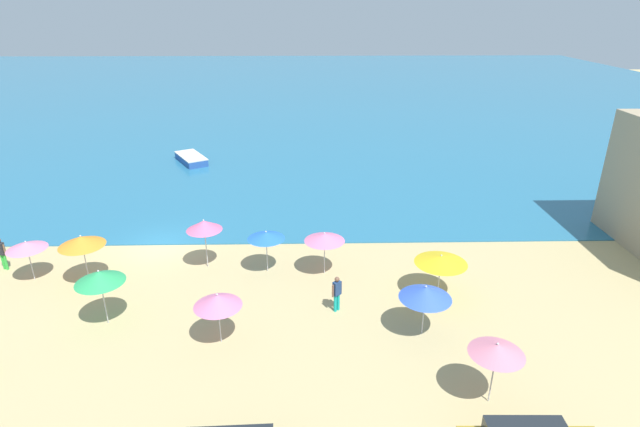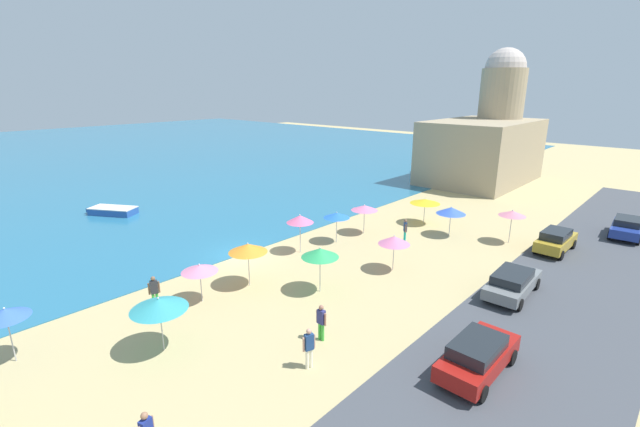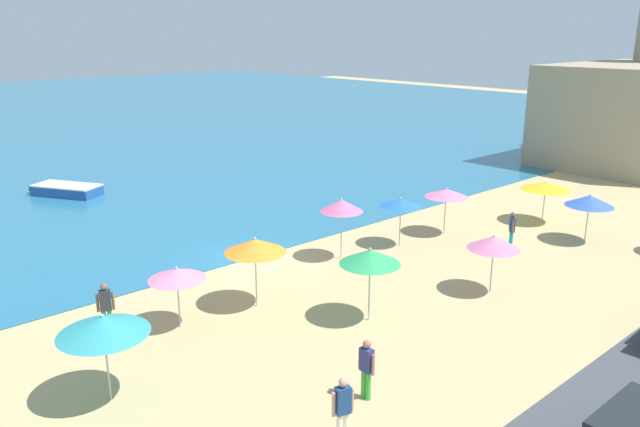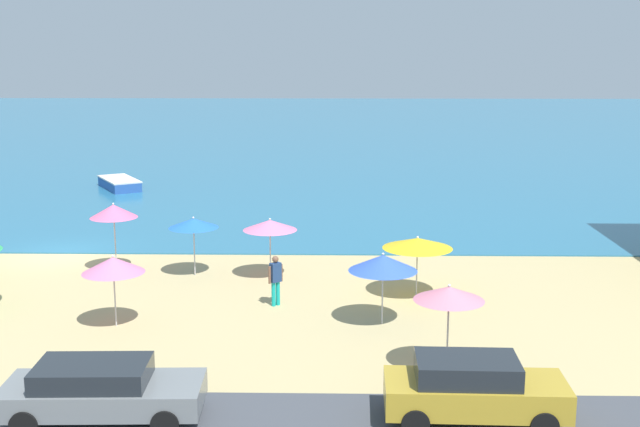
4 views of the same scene
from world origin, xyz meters
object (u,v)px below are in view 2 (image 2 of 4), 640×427
beach_umbrella_1 (320,253)px  beach_umbrella_8 (5,313)px  beach_umbrella_0 (364,208)px  beach_umbrella_4 (337,215)px  beach_umbrella_9 (451,211)px  harbor_fortress (487,139)px  beach_umbrella_2 (512,213)px  bather_0 (154,291)px  beach_umbrella_7 (159,304)px  bather_2 (309,346)px  parked_car_0 (478,355)px  beach_umbrella_10 (200,268)px  parked_car_2 (556,240)px  bather_1 (405,229)px  beach_umbrella_3 (425,201)px  skiff_nearshore (112,211)px  bather_3 (321,321)px  parked_car_4 (627,227)px  beach_umbrella_11 (248,248)px  beach_umbrella_5 (300,219)px  beach_umbrella_12 (394,240)px  parked_car_3 (513,282)px

beach_umbrella_1 → beach_umbrella_8: size_ratio=1.06×
beach_umbrella_0 → beach_umbrella_1: bearing=-156.7°
beach_umbrella_4 → beach_umbrella_9: bearing=-38.3°
beach_umbrella_4 → harbor_fortress: harbor_fortress is taller
beach_umbrella_4 → beach_umbrella_2: bearing=-48.1°
bather_0 → beach_umbrella_9: bearing=-16.1°
beach_umbrella_7 → beach_umbrella_8: bearing=139.9°
bather_2 → parked_car_0: bather_2 is taller
beach_umbrella_2 → parked_car_0: size_ratio=0.58×
beach_umbrella_10 → harbor_fortress: 40.87m
parked_car_2 → bather_1: bearing=120.9°
beach_umbrella_3 → beach_umbrella_7: size_ratio=0.98×
beach_umbrella_2 → skiff_nearshore: size_ratio=0.56×
beach_umbrella_1 → bather_3: size_ratio=1.52×
beach_umbrella_3 → parked_car_4: 14.81m
beach_umbrella_3 → bather_1: bearing=-166.5°
beach_umbrella_11 → bather_2: bearing=-112.0°
bather_1 → parked_car_2: bather_1 is taller
beach_umbrella_3 → bather_0: size_ratio=1.37×
beach_umbrella_0 → beach_umbrella_10: bearing=-178.9°
beach_umbrella_11 → bather_2: beach_umbrella_11 is taller
beach_umbrella_8 → parked_car_2: size_ratio=0.59×
bather_2 → beach_umbrella_11: bearing=68.0°
beach_umbrella_10 → skiff_nearshore: bearing=79.7°
beach_umbrella_2 → bather_2: bearing=178.0°
beach_umbrella_5 → bather_1: size_ratio=1.57×
beach_umbrella_2 → parked_car_2: beach_umbrella_2 is taller
bather_0 → harbor_fortress: size_ratio=0.12×
beach_umbrella_12 → harbor_fortress: size_ratio=0.15×
beach_umbrella_3 → bather_1: size_ratio=1.42×
beach_umbrella_2 → harbor_fortress: 23.25m
beach_umbrella_0 → bather_2: (-14.84, -8.34, -1.04)m
beach_umbrella_8 → bather_3: bearing=-40.6°
beach_umbrella_0 → parked_car_3: (-2.95, -12.15, -1.25)m
harbor_fortress → parked_car_0: bearing=-158.1°
beach_umbrella_2 → beach_umbrella_11: (-17.19, 8.42, 0.07)m
beach_umbrella_7 → beach_umbrella_3: bearing=1.6°
bather_0 → bather_1: (17.08, -4.18, -0.03)m
bather_2 → parked_car_4: bather_2 is taller
beach_umbrella_9 → parked_car_3: size_ratio=0.50×
beach_umbrella_8 → parked_car_0: beach_umbrella_8 is taller
beach_umbrella_4 → beach_umbrella_9: beach_umbrella_9 is taller
skiff_nearshore → beach_umbrella_7: bearing=-107.8°
bather_2 → skiff_nearshore: size_ratio=0.40×
beach_umbrella_12 → parked_car_2: (10.07, -6.52, -1.11)m
bather_0 → bather_3: size_ratio=1.04×
beach_umbrella_0 → parked_car_3: bearing=-103.6°
beach_umbrella_3 → parked_car_0: (-15.99, -11.27, -1.05)m
bather_0 → skiff_nearshore: bearing=73.3°
beach_umbrella_1 → bather_3: beach_umbrella_1 is taller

